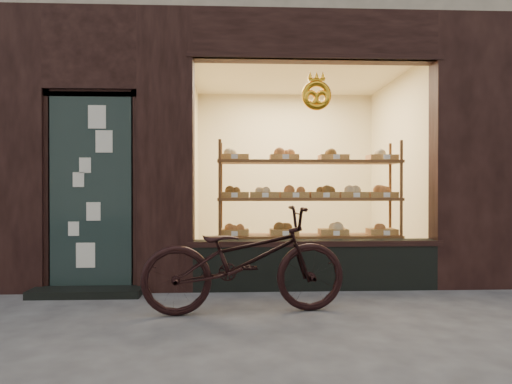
{
  "coord_description": "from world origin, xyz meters",
  "views": [
    {
      "loc": [
        -0.43,
        -2.94,
        1.13
      ],
      "look_at": [
        -0.22,
        2.0,
        1.09
      ],
      "focal_mm": 32.0,
      "sensor_mm": 36.0,
      "label": 1
    }
  ],
  "objects": [
    {
      "name": "ground",
      "position": [
        0.0,
        0.0,
        0.0
      ],
      "size": [
        90.0,
        90.0,
        0.0
      ],
      "primitive_type": "plane",
      "color": "#3C3C3F"
    },
    {
      "name": "display_shelf",
      "position": [
        0.45,
        2.55,
        0.87
      ],
      "size": [
        2.2,
        0.45,
        1.7
      ],
      "color": "brown",
      "rests_on": "ground"
    },
    {
      "name": "bicycle",
      "position": [
        -0.36,
        1.18,
        0.48
      ],
      "size": [
        1.9,
        0.83,
        0.97
      ],
      "primitive_type": "imported",
      "rotation": [
        0.0,
        0.0,
        1.67
      ],
      "color": "black",
      "rests_on": "ground"
    }
  ]
}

